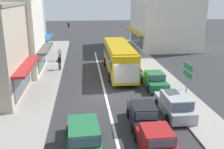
# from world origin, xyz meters

# --- Properties ---
(ground_plane) EXTENTS (140.00, 140.00, 0.00)m
(ground_plane) POSITION_xyz_m (0.00, 0.00, 0.00)
(ground_plane) COLOR #2D2D30
(lane_centre_line) EXTENTS (0.20, 28.00, 0.01)m
(lane_centre_line) POSITION_xyz_m (0.00, 4.00, 0.00)
(lane_centre_line) COLOR silver
(lane_centre_line) RESTS_ON ground
(sidewalk_left) EXTENTS (5.20, 44.00, 0.14)m
(sidewalk_left) POSITION_xyz_m (-6.80, 6.00, 0.07)
(sidewalk_left) COLOR gray
(sidewalk_left) RESTS_ON ground
(kerb_right) EXTENTS (2.80, 44.00, 0.12)m
(kerb_right) POSITION_xyz_m (6.20, 6.00, 0.06)
(kerb_right) COLOR gray
(kerb_right) RESTS_ON ground
(shopfront_mid_block) EXTENTS (8.68, 7.23, 8.17)m
(shopfront_mid_block) POSITION_xyz_m (-10.18, 7.95, 4.08)
(shopfront_mid_block) COLOR silver
(shopfront_mid_block) RESTS_ON ground
(shopfront_far_end) EXTENTS (7.18, 7.20, 8.57)m
(shopfront_far_end) POSITION_xyz_m (-10.18, 15.48, 4.28)
(shopfront_far_end) COLOR #84939E
(shopfront_far_end) RESTS_ON ground
(building_right_far) EXTENTS (10.02, 11.75, 9.94)m
(building_right_far) POSITION_xyz_m (11.48, 21.10, 4.96)
(building_right_far) COLOR silver
(building_right_far) RESTS_ON ground
(city_bus) EXTENTS (2.84, 10.89, 3.23)m
(city_bus) POSITION_xyz_m (2.05, 6.44, 1.88)
(city_bus) COLOR yellow
(city_bus) RESTS_ON ground
(hatchback_behind_bus_near) EXTENTS (1.93, 3.76, 1.54)m
(hatchback_behind_bus_near) POSITION_xyz_m (1.97, -5.72, 0.71)
(hatchback_behind_bus_near) COLOR black
(hatchback_behind_bus_near) RESTS_ON ground
(sedan_adjacent_lane_lead) EXTENTS (1.90, 4.20, 1.47)m
(sedan_adjacent_lane_lead) POSITION_xyz_m (1.96, -8.94, 0.66)
(sedan_adjacent_lane_lead) COLOR maroon
(sedan_adjacent_lane_lead) RESTS_ON ground
(wagon_behind_bus_mid) EXTENTS (2.09, 4.58, 1.58)m
(wagon_behind_bus_mid) POSITION_xyz_m (-1.94, -7.98, 0.75)
(wagon_behind_bus_mid) COLOR #1E6638
(wagon_behind_bus_mid) RESTS_ON ground
(parked_wagon_kerb_front) EXTENTS (1.96, 4.51, 1.58)m
(parked_wagon_kerb_front) POSITION_xyz_m (4.61, -4.35, 0.75)
(parked_wagon_kerb_front) COLOR #9EA3A8
(parked_wagon_kerb_front) RESTS_ON ground
(parked_sedan_kerb_second) EXTENTS (1.91, 4.21, 1.47)m
(parked_sedan_kerb_second) POSITION_xyz_m (4.71, 1.50, 0.66)
(parked_sedan_kerb_second) COLOR #1E6638
(parked_sedan_kerb_second) RESTS_ON ground
(traffic_light_downstreet) EXTENTS (0.33, 0.24, 4.20)m
(traffic_light_downstreet) POSITION_xyz_m (-3.89, 20.34, 2.85)
(traffic_light_downstreet) COLOR gray
(traffic_light_downstreet) RESTS_ON ground
(directional_road_sign) EXTENTS (0.10, 1.40, 3.60)m
(directional_road_sign) POSITION_xyz_m (5.75, -3.49, 2.70)
(directional_road_sign) COLOR gray
(directional_road_sign) RESTS_ON ground
(pedestrian_with_handbag_near) EXTENTS (0.55, 0.56, 1.63)m
(pedestrian_with_handbag_near) POSITION_xyz_m (-4.52, 8.19, 1.07)
(pedestrian_with_handbag_near) COLOR #333338
(pedestrian_with_handbag_near) RESTS_ON sidewalk_left
(pedestrian_browsing_midblock) EXTENTS (0.49, 0.38, 1.63)m
(pedestrian_browsing_midblock) POSITION_xyz_m (-4.79, 12.52, 1.07)
(pedestrian_browsing_midblock) COLOR #4C4742
(pedestrian_browsing_midblock) RESTS_ON sidewalk_left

